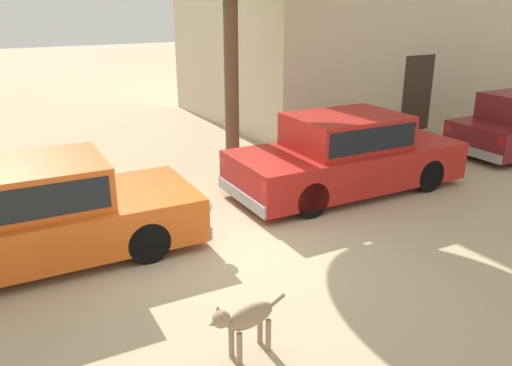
% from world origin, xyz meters
% --- Properties ---
extents(ground_plane, '(80.00, 80.00, 0.00)m').
position_xyz_m(ground_plane, '(0.00, 0.00, 0.00)').
color(ground_plane, tan).
extents(parked_sedan_nearest, '(4.72, 1.99, 1.42)m').
position_xyz_m(parked_sedan_nearest, '(-2.39, 1.16, 0.70)').
color(parked_sedan_nearest, '#D15619').
rests_on(parked_sedan_nearest, ground_plane).
extents(parked_sedan_second, '(4.72, 2.00, 1.48)m').
position_xyz_m(parked_sedan_second, '(3.20, 1.20, 0.73)').
color(parked_sedan_second, '#AD1E19').
rests_on(parked_sedan_second, ground_plane).
extents(stray_dog_spotted, '(0.95, 0.26, 0.68)m').
position_xyz_m(stray_dog_spotted, '(-0.89, -2.17, 0.44)').
color(stray_dog_spotted, '#997F60').
rests_on(stray_dog_spotted, ground_plane).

